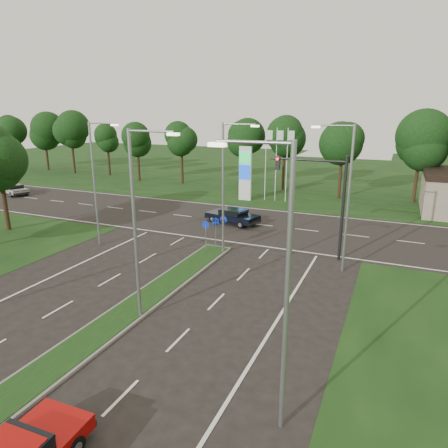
% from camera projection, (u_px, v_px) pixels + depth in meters
% --- Properties ---
extents(ground, '(160.00, 160.00, 0.00)m').
position_uv_depth(ground, '(25.00, 388.00, 14.49)').
color(ground, black).
rests_on(ground, ground).
extents(verge_far, '(160.00, 50.00, 0.02)m').
position_uv_depth(verge_far, '(318.00, 175.00, 62.94)').
color(verge_far, black).
rests_on(verge_far, ground).
extents(cross_road, '(160.00, 12.00, 0.02)m').
position_uv_depth(cross_road, '(251.00, 224.00, 35.63)').
color(cross_road, black).
rests_on(cross_road, ground).
extents(median_kerb, '(2.00, 26.00, 0.12)m').
position_uv_depth(median_kerb, '(100.00, 333.00, 18.00)').
color(median_kerb, slate).
rests_on(median_kerb, ground).
extents(streetlight_median_near, '(2.53, 0.22, 9.00)m').
position_uv_depth(streetlight_median_near, '(138.00, 218.00, 18.00)').
color(streetlight_median_near, gray).
rests_on(streetlight_median_near, ground).
extents(streetlight_median_far, '(2.53, 0.22, 9.00)m').
position_uv_depth(streetlight_median_far, '(226.00, 182.00, 26.81)').
color(streetlight_median_far, gray).
rests_on(streetlight_median_far, ground).
extents(streetlight_left_far, '(2.53, 0.22, 9.00)m').
position_uv_depth(streetlight_left_far, '(96.00, 178.00, 28.64)').
color(streetlight_left_far, gray).
rests_on(streetlight_left_far, ground).
extents(streetlight_right_far, '(2.53, 0.22, 9.00)m').
position_uv_depth(streetlight_right_far, '(345.00, 192.00, 23.80)').
color(streetlight_right_far, gray).
rests_on(streetlight_right_far, ground).
extents(streetlight_right_near, '(2.53, 0.22, 9.00)m').
position_uv_depth(streetlight_right_near, '(281.00, 278.00, 11.46)').
color(streetlight_right_near, gray).
rests_on(streetlight_right_near, ground).
extents(traffic_signal, '(5.10, 0.42, 7.00)m').
position_uv_depth(traffic_signal, '(324.00, 191.00, 26.30)').
color(traffic_signal, black).
rests_on(traffic_signal, ground).
extents(median_signs, '(1.16, 1.76, 2.38)m').
position_uv_depth(median_signs, '(215.00, 227.00, 28.47)').
color(median_signs, gray).
rests_on(median_signs, ground).
extents(gas_pylon, '(5.80, 1.26, 8.00)m').
position_uv_depth(gas_pylon, '(247.00, 172.00, 44.19)').
color(gas_pylon, silver).
rests_on(gas_pylon, ground).
extents(tree_left_far, '(5.20, 5.20, 8.86)m').
position_uv_depth(tree_left_far, '(0.00, 158.00, 32.01)').
color(tree_left_far, black).
rests_on(tree_left_far, ground).
extents(treeline_far, '(6.00, 6.00, 9.90)m').
position_uv_depth(treeline_far, '(298.00, 136.00, 47.76)').
color(treeline_far, black).
rests_on(treeline_far, ground).
extents(navy_sedan, '(5.12, 3.04, 1.32)m').
position_uv_depth(navy_sedan, '(233.00, 216.00, 35.59)').
color(navy_sedan, black).
rests_on(navy_sedan, ground).
extents(far_car_a, '(4.72, 3.18, 1.25)m').
position_uv_depth(far_car_a, '(14.00, 189.00, 47.79)').
color(far_car_a, '#AAAAAA').
rests_on(far_car_a, ground).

